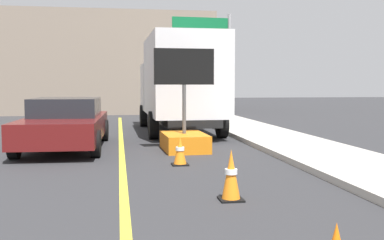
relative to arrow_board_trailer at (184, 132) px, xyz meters
name	(u,v)px	position (x,y,z in m)	size (l,w,h in m)	color
lane_center_stripe	(124,204)	(-1.66, -5.41, -0.48)	(0.14, 36.00, 0.01)	yellow
arrow_board_trailer	(184,132)	(0.00, 0.00, 0.00)	(1.60, 1.84, 2.70)	orange
box_truck	(179,82)	(0.48, 4.58, 1.35)	(2.62, 7.19, 3.39)	black
pickup_car	(66,123)	(-3.16, 0.90, 0.22)	(2.24, 5.13, 1.38)	#591414
highway_guide_sign	(213,48)	(2.61, 8.81, 2.94)	(2.79, 0.30, 5.00)	gray
far_building_block	(82,65)	(-4.06, 19.54, 2.55)	(16.22, 9.56, 6.07)	gray
traffic_cone_mid_lane	(231,175)	(-0.06, -5.41, -0.10)	(0.36, 0.36, 0.78)	black
traffic_cone_far_lane	(180,151)	(-0.41, -2.24, -0.17)	(0.36, 0.36, 0.63)	black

